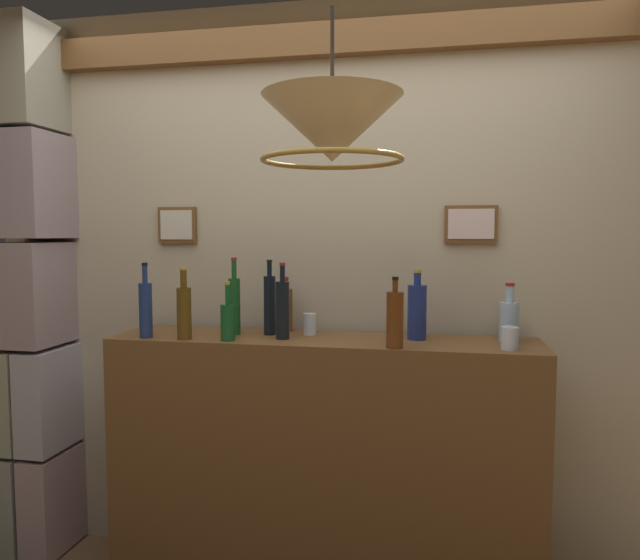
{
  "coord_description": "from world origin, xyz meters",
  "views": [
    {
      "loc": [
        0.46,
        -1.58,
        1.56
      ],
      "look_at": [
        0.0,
        0.77,
        1.37
      ],
      "focal_mm": 32.89,
      "sensor_mm": 36.0,
      "label": 1
    }
  ],
  "objects_px": {
    "liquor_bottle_sherry": "(234,304)",
    "liquor_bottle_whiskey": "(509,320)",
    "liquor_bottle_rum": "(228,321)",
    "liquor_bottle_port": "(283,309)",
    "liquor_bottle_rye": "(285,309)",
    "pendant_lamp": "(332,131)",
    "liquor_bottle_bourbon": "(270,304)",
    "liquor_bottle_vodka": "(184,311)",
    "liquor_bottle_scotch": "(395,319)",
    "glass_tumbler_highball": "(310,324)",
    "liquor_bottle_gin": "(146,308)",
    "liquor_bottle_tequila": "(417,311)",
    "glass_tumbler_rocks": "(510,338)"
  },
  "relations": [
    {
      "from": "liquor_bottle_rye",
      "to": "liquor_bottle_bourbon",
      "type": "bearing_deg",
      "value": -111.85
    },
    {
      "from": "liquor_bottle_gin",
      "to": "pendant_lamp",
      "type": "distance_m",
      "value": 1.21
    },
    {
      "from": "liquor_bottle_sherry",
      "to": "glass_tumbler_rocks",
      "type": "bearing_deg",
      "value": -6.0
    },
    {
      "from": "liquor_bottle_bourbon",
      "to": "liquor_bottle_vodka",
      "type": "relative_size",
      "value": 1.09
    },
    {
      "from": "liquor_bottle_gin",
      "to": "glass_tumbler_rocks",
      "type": "relative_size",
      "value": 3.64
    },
    {
      "from": "liquor_bottle_port",
      "to": "liquor_bottle_gin",
      "type": "distance_m",
      "value": 0.58
    },
    {
      "from": "liquor_bottle_rye",
      "to": "glass_tumbler_highball",
      "type": "distance_m",
      "value": 0.16
    },
    {
      "from": "liquor_bottle_gin",
      "to": "glass_tumbler_highball",
      "type": "relative_size",
      "value": 3.39
    },
    {
      "from": "liquor_bottle_scotch",
      "to": "liquor_bottle_whiskey",
      "type": "bearing_deg",
      "value": 25.32
    },
    {
      "from": "liquor_bottle_bourbon",
      "to": "liquor_bottle_whiskey",
      "type": "height_order",
      "value": "liquor_bottle_bourbon"
    },
    {
      "from": "liquor_bottle_whiskey",
      "to": "glass_tumbler_highball",
      "type": "relative_size",
      "value": 2.57
    },
    {
      "from": "liquor_bottle_tequila",
      "to": "glass_tumbler_rocks",
      "type": "distance_m",
      "value": 0.39
    },
    {
      "from": "liquor_bottle_rum",
      "to": "pendant_lamp",
      "type": "height_order",
      "value": "pendant_lamp"
    },
    {
      "from": "liquor_bottle_rum",
      "to": "liquor_bottle_rye",
      "type": "xyz_separation_m",
      "value": [
        0.17,
        0.27,
        0.02
      ]
    },
    {
      "from": "liquor_bottle_bourbon",
      "to": "liquor_bottle_gin",
      "type": "bearing_deg",
      "value": -161.09
    },
    {
      "from": "liquor_bottle_bourbon",
      "to": "liquor_bottle_rye",
      "type": "bearing_deg",
      "value": 68.15
    },
    {
      "from": "liquor_bottle_rye",
      "to": "liquor_bottle_gin",
      "type": "relative_size",
      "value": 0.77
    },
    {
      "from": "liquor_bottle_rum",
      "to": "liquor_bottle_whiskey",
      "type": "bearing_deg",
      "value": 9.36
    },
    {
      "from": "liquor_bottle_rye",
      "to": "pendant_lamp",
      "type": "xyz_separation_m",
      "value": [
        0.36,
        -0.81,
        0.64
      ]
    },
    {
      "from": "liquor_bottle_gin",
      "to": "liquor_bottle_rum",
      "type": "bearing_deg",
      "value": 0.19
    },
    {
      "from": "liquor_bottle_tequila",
      "to": "pendant_lamp",
      "type": "height_order",
      "value": "pendant_lamp"
    },
    {
      "from": "liquor_bottle_whiskey",
      "to": "glass_tumbler_highball",
      "type": "height_order",
      "value": "liquor_bottle_whiskey"
    },
    {
      "from": "liquor_bottle_whiskey",
      "to": "pendant_lamp",
      "type": "distance_m",
      "value": 1.14
    },
    {
      "from": "liquor_bottle_sherry",
      "to": "glass_tumbler_rocks",
      "type": "distance_m",
      "value": 1.15
    },
    {
      "from": "glass_tumbler_highball",
      "to": "pendant_lamp",
      "type": "relative_size",
      "value": 0.21
    },
    {
      "from": "liquor_bottle_scotch",
      "to": "glass_tumbler_rocks",
      "type": "relative_size",
      "value": 3.15
    },
    {
      "from": "liquor_bottle_port",
      "to": "liquor_bottle_rum",
      "type": "distance_m",
      "value": 0.23
    },
    {
      "from": "liquor_bottle_port",
      "to": "pendant_lamp",
      "type": "height_order",
      "value": "pendant_lamp"
    },
    {
      "from": "liquor_bottle_rum",
      "to": "liquor_bottle_tequila",
      "type": "xyz_separation_m",
      "value": [
        0.76,
        0.18,
        0.04
      ]
    },
    {
      "from": "liquor_bottle_scotch",
      "to": "pendant_lamp",
      "type": "height_order",
      "value": "pendant_lamp"
    },
    {
      "from": "liquor_bottle_port",
      "to": "liquor_bottle_tequila",
      "type": "height_order",
      "value": "liquor_bottle_port"
    },
    {
      "from": "liquor_bottle_vodka",
      "to": "liquor_bottle_whiskey",
      "type": "xyz_separation_m",
      "value": [
        1.32,
        0.19,
        -0.03
      ]
    },
    {
      "from": "liquor_bottle_sherry",
      "to": "liquor_bottle_vodka",
      "type": "relative_size",
      "value": 1.12
    },
    {
      "from": "liquor_bottle_vodka",
      "to": "liquor_bottle_gin",
      "type": "relative_size",
      "value": 0.95
    },
    {
      "from": "liquor_bottle_tequila",
      "to": "glass_tumbler_highball",
      "type": "height_order",
      "value": "liquor_bottle_tequila"
    },
    {
      "from": "glass_tumbler_highball",
      "to": "pendant_lamp",
      "type": "bearing_deg",
      "value": -72.84
    },
    {
      "from": "liquor_bottle_scotch",
      "to": "pendant_lamp",
      "type": "relative_size",
      "value": 0.61
    },
    {
      "from": "liquor_bottle_rum",
      "to": "liquor_bottle_vodka",
      "type": "bearing_deg",
      "value": -179.62
    },
    {
      "from": "liquor_bottle_port",
      "to": "liquor_bottle_tequila",
      "type": "xyz_separation_m",
      "value": [
        0.55,
        0.1,
        -0.01
      ]
    },
    {
      "from": "liquor_bottle_rum",
      "to": "liquor_bottle_vodka",
      "type": "xyz_separation_m",
      "value": [
        -0.19,
        -0.0,
        0.04
      ]
    },
    {
      "from": "pendant_lamp",
      "to": "liquor_bottle_scotch",
      "type": "bearing_deg",
      "value": 73.0
    },
    {
      "from": "liquor_bottle_rye",
      "to": "liquor_bottle_vodka",
      "type": "height_order",
      "value": "liquor_bottle_vodka"
    },
    {
      "from": "liquor_bottle_sherry",
      "to": "liquor_bottle_whiskey",
      "type": "distance_m",
      "value": 1.16
    },
    {
      "from": "liquor_bottle_rum",
      "to": "liquor_bottle_whiskey",
      "type": "distance_m",
      "value": 1.15
    },
    {
      "from": "glass_tumbler_rocks",
      "to": "liquor_bottle_whiskey",
      "type": "bearing_deg",
      "value": 84.55
    },
    {
      "from": "liquor_bottle_gin",
      "to": "pendant_lamp",
      "type": "relative_size",
      "value": 0.71
    },
    {
      "from": "liquor_bottle_rum",
      "to": "liquor_bottle_gin",
      "type": "height_order",
      "value": "liquor_bottle_gin"
    },
    {
      "from": "liquor_bottle_rum",
      "to": "glass_tumbler_rocks",
      "type": "height_order",
      "value": "liquor_bottle_rum"
    },
    {
      "from": "liquor_bottle_bourbon",
      "to": "glass_tumbler_rocks",
      "type": "xyz_separation_m",
      "value": [
        0.99,
        -0.14,
        -0.09
      ]
    },
    {
      "from": "liquor_bottle_whiskey",
      "to": "pendant_lamp",
      "type": "relative_size",
      "value": 0.54
    }
  ]
}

